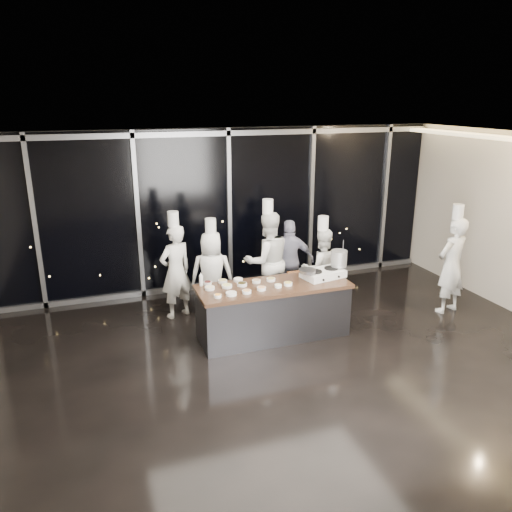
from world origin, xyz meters
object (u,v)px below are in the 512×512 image
at_px(stock_pot, 339,258).
at_px(chef_left, 212,273).
at_px(chef_side, 451,264).
at_px(chef_far_left, 176,270).
at_px(frying_pan, 307,271).
at_px(chef_center, 267,261).
at_px(guest, 290,261).
at_px(stove, 323,274).
at_px(demo_counter, 273,310).
at_px(chef_right, 321,268).

distance_m(stock_pot, chef_left, 2.24).
bearing_deg(chef_side, chef_far_left, -30.74).
relative_size(frying_pan, chef_left, 0.29).
distance_m(chef_center, guest, 0.59).
xyz_separation_m(chef_center, guest, (0.54, 0.22, -0.13)).
xyz_separation_m(stove, chef_side, (2.47, -0.16, -0.06)).
bearing_deg(chef_far_left, chef_center, 151.39).
distance_m(chef_far_left, guest, 2.19).
xyz_separation_m(demo_counter, stock_pot, (1.22, 0.13, 0.72)).
bearing_deg(stove, stock_pot, 0.67).
relative_size(stove, guest, 0.47).
xyz_separation_m(guest, chef_side, (2.52, -1.46, 0.11)).
bearing_deg(chef_center, stock_pot, 130.37).
bearing_deg(guest, stove, 106.83).
bearing_deg(frying_pan, guest, 67.68).
bearing_deg(chef_right, chef_left, -2.59).
distance_m(demo_counter, chef_right, 1.51).
bearing_deg(stove, chef_left, 134.64).
height_order(demo_counter, chef_left, chef_left).
distance_m(chef_left, chef_side, 4.29).
height_order(stove, guest, guest).
height_order(chef_center, guest, chef_center).
relative_size(chef_center, chef_side, 1.03).
distance_m(demo_counter, chef_far_left, 1.91).
xyz_separation_m(frying_pan, chef_right, (0.66, 0.79, -0.29)).
bearing_deg(chef_center, frying_pan, 101.68).
relative_size(stove, chef_side, 0.38).
xyz_separation_m(chef_right, chef_side, (2.13, -0.90, 0.13)).
height_order(chef_left, chef_right, chef_left).
bearing_deg(chef_left, chef_far_left, 3.47).
xyz_separation_m(stock_pot, chef_right, (0.02, 0.67, -0.40)).
distance_m(stock_pot, chef_far_left, 2.83).
xyz_separation_m(stove, stock_pot, (0.32, 0.07, 0.21)).
xyz_separation_m(guest, chef_right, (0.39, -0.56, -0.02)).
bearing_deg(stock_pot, chef_right, 88.32).
xyz_separation_m(stove, chef_right, (0.34, 0.74, -0.19)).
xyz_separation_m(stove, chef_far_left, (-2.24, 1.24, -0.10)).
bearing_deg(chef_far_left, stove, 128.21).
height_order(frying_pan, guest, guest).
bearing_deg(demo_counter, chef_center, 74.50).
bearing_deg(chef_center, guest, -158.92).
xyz_separation_m(demo_counter, chef_far_left, (-1.33, 1.30, 0.41)).
distance_m(demo_counter, guest, 1.64).
height_order(chef_left, chef_center, chef_center).
height_order(chef_far_left, chef_center, chef_center).
relative_size(demo_counter, stock_pot, 9.10).
distance_m(guest, chef_right, 0.68).
bearing_deg(guest, frying_pan, 93.19).
xyz_separation_m(chef_left, chef_center, (1.03, -0.04, 0.13)).
distance_m(chef_left, chef_right, 2.00).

